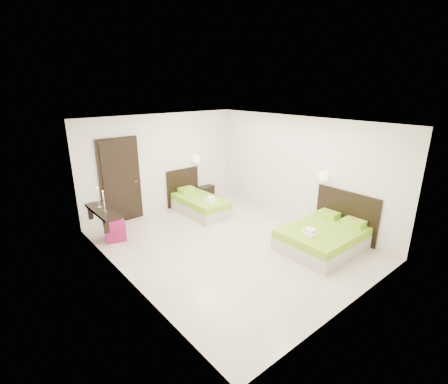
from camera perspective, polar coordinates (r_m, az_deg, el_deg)
floor at (r=7.12m, az=0.95°, el=-9.19°), size 5.50×5.50×0.00m
bed_single at (r=8.79m, az=-4.52°, el=-1.94°), size 1.02×1.70×1.41m
bed_double at (r=7.21m, az=17.28°, el=-7.40°), size 1.74×1.48×1.44m
nightstand at (r=9.75m, az=-3.51°, el=-0.12°), size 0.57×0.53×0.43m
ottoman at (r=7.65m, az=-18.59°, el=-6.41°), size 0.53×0.53×0.43m
door at (r=8.33m, az=-17.73°, el=1.83°), size 1.02×0.15×2.14m
console_shelf at (r=7.14m, az=-20.62°, el=-3.19°), size 0.35×1.20×0.78m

